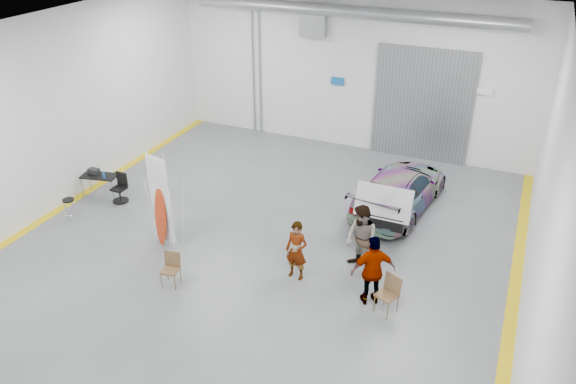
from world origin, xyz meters
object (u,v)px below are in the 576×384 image
at_px(folding_chair_near, 171,276).
at_px(office_chair, 120,189).
at_px(sedan_car, 400,189).
at_px(shop_stool, 70,209).
at_px(work_table, 98,175).
at_px(person_b, 361,240).
at_px(person_a, 297,250).
at_px(surfboard_display, 162,208).
at_px(person_c, 373,271).
at_px(folding_chair_far, 386,301).

relative_size(folding_chair_near, office_chair, 0.93).
height_order(sedan_car, shop_stool, sedan_car).
bearing_deg(work_table, person_b, -3.97).
height_order(sedan_car, person_a, person_a).
height_order(person_b, surfboard_display, surfboard_display).
distance_m(folding_chair_near, office_chair, 5.11).
bearing_deg(person_a, person_c, -1.01).
bearing_deg(person_c, folding_chair_near, -16.70).
height_order(person_c, folding_chair_far, person_c).
relative_size(folding_chair_far, office_chair, 1.00).
height_order(person_c, work_table, person_c).
bearing_deg(work_table, office_chair, -3.84).
distance_m(surfboard_display, office_chair, 3.29).
relative_size(person_a, work_table, 1.30).
height_order(person_b, work_table, person_b).
distance_m(person_a, folding_chair_far, 2.61).
bearing_deg(person_b, folding_chair_near, -112.13).
height_order(person_b, office_chair, person_b).
bearing_deg(person_b, work_table, -146.84).
xyz_separation_m(person_b, surfboard_display, (-5.51, -0.98, 0.20)).
bearing_deg(sedan_car, shop_stool, 35.06).
height_order(surfboard_display, office_chair, surfboard_display).
bearing_deg(person_b, surfboard_display, -132.75).
relative_size(folding_chair_near, shop_stool, 1.26).
relative_size(folding_chair_near, folding_chair_far, 0.93).
bearing_deg(shop_stool, person_c, -0.80).
xyz_separation_m(folding_chair_near, work_table, (-4.96, 3.18, 0.46)).
relative_size(person_a, folding_chair_far, 1.71).
distance_m(person_b, surfboard_display, 5.60).
relative_size(sedan_car, work_table, 3.73).
xyz_separation_m(person_a, office_chair, (-6.87, 1.51, -0.40)).
bearing_deg(person_a, surfboard_display, -174.40).
relative_size(sedan_car, surfboard_display, 1.63).
bearing_deg(person_b, person_a, -109.92).
relative_size(person_b, folding_chair_near, 2.17).
relative_size(folding_chair_far, shop_stool, 1.36).
height_order(sedan_car, person_c, person_c).
xyz_separation_m(person_c, office_chair, (-8.96, 1.73, -0.52)).
distance_m(person_c, office_chair, 9.14).
bearing_deg(folding_chair_near, person_a, 19.12).
relative_size(surfboard_display, folding_chair_far, 2.99).
bearing_deg(person_c, shop_stool, -33.28).
xyz_separation_m(surfboard_display, work_table, (-3.71, 1.62, -0.44)).
relative_size(person_a, surfboard_display, 0.57).
distance_m(shop_stool, work_table, 1.71).
bearing_deg(folding_chair_near, person_c, 5.32).
bearing_deg(surfboard_display, folding_chair_near, -37.12).
relative_size(sedan_car, person_a, 2.86).
height_order(folding_chair_near, work_table, work_table).
height_order(folding_chair_far, shop_stool, folding_chair_far).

